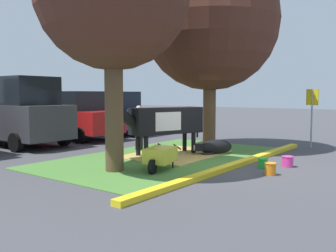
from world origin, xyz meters
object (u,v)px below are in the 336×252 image
shade_tree_right (210,22)px  bucket_orange (270,169)px  cow_holstein (163,121)px  bucket_pink (288,161)px  person_handler (139,126)px  wheelbarrow (160,155)px  parking_sign (312,107)px  bucket_green (263,163)px  calf_lying (215,147)px  suv_dark_grey (17,111)px  sedan_red (74,116)px  sedan_blue (113,113)px

shade_tree_right → bucket_orange: (-2.87, -3.40, -4.21)m
cow_holstein → bucket_pink: size_ratio=9.77×
shade_tree_right → bucket_pink: shade_tree_right is taller
shade_tree_right → person_handler: (-1.82, 1.68, -3.55)m
wheelbarrow → bucket_orange: bearing=-63.3°
parking_sign → bucket_green: parking_sign is taller
calf_lying → suv_dark_grey: bearing=110.0°
calf_lying → bucket_pink: 2.58m
bucket_green → bucket_pink: 0.71m
sedan_red → sedan_blue: bearing=4.0°
calf_lying → parking_sign: parking_sign is taller
cow_holstein → bucket_orange: (-0.65, -3.71, -0.92)m
bucket_orange → bucket_pink: 1.22m
cow_holstein → calf_lying: size_ratio=2.38×
shade_tree_right → sedan_red: 7.02m
sedan_red → sedan_blue: (2.47, 0.17, 0.00)m
parking_sign → sedan_red: 9.50m
sedan_red → sedan_blue: same height
person_handler → parking_sign: size_ratio=0.73×
calf_lying → sedan_red: bearing=89.4°
cow_holstein → calf_lying: 1.83m
wheelbarrow → bucket_green: wheelbarrow is taller
bucket_green → person_handler: bearing=85.1°
parking_sign → cow_holstein: bearing=145.2°
sedan_red → sedan_blue: size_ratio=1.00×
person_handler → sedan_red: bearing=79.8°
parking_sign → bucket_green: 4.69m
bucket_orange → cow_holstein: bearing=80.0°
shade_tree_right → parking_sign: size_ratio=3.24×
calf_lying → sedan_red: sedan_red is taller
sedan_blue → parking_sign: bearing=-84.7°
suv_dark_grey → sedan_red: suv_dark_grey is taller
shade_tree_right → bucket_pink: size_ratio=21.74×
cow_holstein → suv_dark_grey: suv_dark_grey is taller
cow_holstein → wheelbarrow: size_ratio=1.88×
parking_sign → sedan_blue: 9.11m
shade_tree_right → calf_lying: (-1.10, -0.87, -4.12)m
cow_holstein → parking_sign: 5.50m
calf_lying → suv_dark_grey: size_ratio=0.28×
cow_holstein → bucket_pink: (0.56, -3.69, -0.93)m
parking_sign → bucket_orange: 5.35m
bucket_orange → bucket_pink: size_ratio=0.94×
bucket_pink → bucket_orange: bearing=-179.2°
cow_holstein → person_handler: 1.45m
calf_lying → bucket_pink: (-0.56, -2.51, -0.09)m
bucket_pink → sedan_blue: sedan_blue is taller
suv_dark_grey → sedan_red: 2.62m
parking_sign → wheelbarrow: bearing=164.1°
calf_lying → person_handler: (-0.72, 2.54, 0.57)m
calf_lying → person_handler: size_ratio=0.83×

